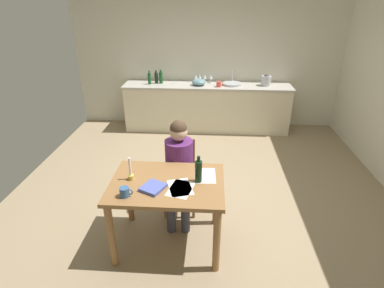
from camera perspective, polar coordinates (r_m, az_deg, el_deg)
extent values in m
cube|color=#937F60|center=(4.25, 1.93, -8.97)|extent=(5.20, 5.20, 0.04)
cube|color=beige|center=(6.20, 3.01, 15.46)|extent=(5.20, 0.12, 2.60)
cube|color=beige|center=(6.07, 2.76, 6.74)|extent=(3.14, 0.60, 0.86)
cube|color=#B7B2A8|center=(5.94, 2.85, 10.85)|extent=(3.18, 0.64, 0.04)
cube|color=olive|center=(3.04, -4.68, -7.42)|extent=(1.12, 0.80, 0.04)
cylinder|color=olive|center=(3.11, -14.84, -16.23)|extent=(0.07, 0.07, 0.72)
cylinder|color=olive|center=(2.98, 4.63, -17.56)|extent=(0.07, 0.07, 0.72)
cylinder|color=olive|center=(3.62, -11.62, -9.12)|extent=(0.07, 0.07, 0.72)
cylinder|color=olive|center=(3.51, 4.55, -9.90)|extent=(0.07, 0.07, 0.72)
cube|color=olive|center=(3.66, -2.32, -6.10)|extent=(0.42, 0.42, 0.04)
cube|color=olive|center=(3.72, -2.24, -1.84)|extent=(0.36, 0.05, 0.40)
cylinder|color=olive|center=(3.67, -5.08, -10.66)|extent=(0.04, 0.04, 0.46)
cylinder|color=olive|center=(3.65, 0.33, -10.73)|extent=(0.04, 0.04, 0.46)
cylinder|color=olive|center=(3.95, -4.63, -7.73)|extent=(0.04, 0.04, 0.46)
cylinder|color=olive|center=(3.93, 0.36, -7.79)|extent=(0.04, 0.04, 0.46)
cylinder|color=#592666|center=(3.53, -2.42, -3.10)|extent=(0.34, 0.34, 0.50)
sphere|color=#D8AD8C|center=(3.37, -2.53, 2.27)|extent=(0.20, 0.20, 0.20)
sphere|color=#473323|center=(3.36, -2.54, 2.89)|extent=(0.19, 0.19, 0.19)
cylinder|color=#383847|center=(3.50, -3.81, -8.18)|extent=(0.15, 0.39, 0.13)
cylinder|color=#383847|center=(3.48, -3.93, -13.00)|extent=(0.10, 0.10, 0.45)
cylinder|color=#383847|center=(3.49, -1.17, -8.21)|extent=(0.15, 0.39, 0.13)
cylinder|color=#383847|center=(3.48, -1.23, -13.04)|extent=(0.10, 0.10, 0.45)
cylinder|color=#33598C|center=(2.86, -12.52, -8.76)|extent=(0.09, 0.09, 0.09)
torus|color=#33598C|center=(2.84, -11.58, -8.75)|extent=(0.06, 0.01, 0.06)
cylinder|color=gold|center=(3.10, -11.33, -6.09)|extent=(0.06, 0.06, 0.05)
cylinder|color=white|center=(3.04, -11.52, -4.15)|extent=(0.02, 0.02, 0.19)
cube|color=#4F5DAF|center=(2.93, -7.28, -8.04)|extent=(0.27, 0.28, 0.03)
cube|color=white|center=(2.94, -2.23, -8.08)|extent=(0.29, 0.34, 0.00)
cube|color=white|center=(2.92, -2.12, -8.36)|extent=(0.28, 0.34, 0.00)
cube|color=white|center=(3.12, 2.45, -5.90)|extent=(0.23, 0.31, 0.00)
cylinder|color=black|center=(2.97, 1.22, -5.17)|extent=(0.07, 0.07, 0.22)
cylinder|color=black|center=(2.90, 1.25, -2.81)|extent=(0.03, 0.03, 0.06)
cylinder|color=#B2B7BC|center=(5.94, 7.50, 11.07)|extent=(0.36, 0.36, 0.04)
cylinder|color=silver|center=(6.07, 7.47, 12.36)|extent=(0.02, 0.02, 0.24)
cylinder|color=#194C23|center=(5.99, -7.96, 11.97)|extent=(0.06, 0.06, 0.20)
cylinder|color=#194C23|center=(5.96, -8.03, 13.16)|extent=(0.03, 0.03, 0.05)
cylinder|color=black|center=(6.04, -6.68, 12.13)|extent=(0.07, 0.07, 0.20)
cylinder|color=black|center=(6.01, -6.74, 13.28)|extent=(0.03, 0.03, 0.05)
cylinder|color=#194C23|center=(6.03, -5.82, 12.19)|extent=(0.07, 0.07, 0.21)
cylinder|color=#194C23|center=(6.00, -5.88, 13.39)|extent=(0.03, 0.03, 0.05)
ellipsoid|color=#668C99|center=(5.87, 1.29, 11.49)|extent=(0.26, 0.26, 0.12)
cylinder|color=#B7BABF|center=(5.99, 13.66, 11.40)|extent=(0.18, 0.18, 0.18)
cone|color=#262628|center=(5.97, 13.77, 12.42)|extent=(0.11, 0.11, 0.04)
cylinder|color=silver|center=(6.08, 3.49, 11.39)|extent=(0.06, 0.06, 0.00)
cylinder|color=silver|center=(6.07, 3.50, 11.73)|extent=(0.01, 0.01, 0.07)
cone|color=silver|center=(6.05, 3.52, 12.42)|extent=(0.07, 0.07, 0.08)
cylinder|color=silver|center=(6.08, 2.35, 11.42)|extent=(0.06, 0.06, 0.00)
cylinder|color=silver|center=(6.07, 2.36, 11.76)|extent=(0.01, 0.01, 0.07)
cone|color=silver|center=(6.05, 2.37, 12.45)|extent=(0.07, 0.07, 0.08)
cylinder|color=silver|center=(6.08, 1.44, 11.44)|extent=(0.06, 0.06, 0.00)
cylinder|color=silver|center=(6.07, 1.45, 11.78)|extent=(0.01, 0.01, 0.07)
cone|color=silver|center=(6.05, 1.45, 12.47)|extent=(0.07, 0.07, 0.08)
cylinder|color=silver|center=(6.08, 0.68, 11.46)|extent=(0.06, 0.06, 0.00)
cylinder|color=silver|center=(6.08, 0.68, 11.80)|extent=(0.01, 0.01, 0.07)
cone|color=silver|center=(6.06, 0.69, 12.48)|extent=(0.07, 0.07, 0.08)
cylinder|color=#D84C3F|center=(5.77, 5.02, 11.07)|extent=(0.09, 0.09, 0.10)
torus|color=#D84C3F|center=(5.77, 5.52, 11.10)|extent=(0.07, 0.01, 0.07)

